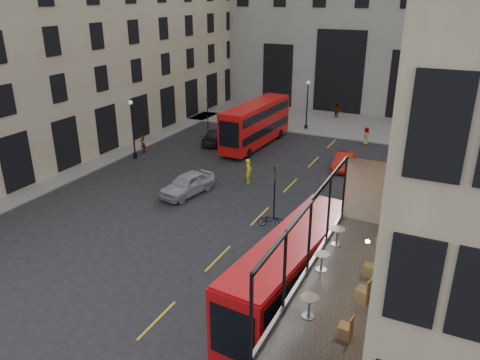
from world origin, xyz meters
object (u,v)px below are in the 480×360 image
at_px(street_lamp_b, 307,108).
at_px(pedestrian_a, 245,114).
at_px(car_c, 215,136).
at_px(traffic_light_near, 275,186).
at_px(cafe_table_mid, 322,259).
at_px(cafe_table_far, 337,234).
at_px(pedestrian_d, 366,136).
at_px(pedestrian_c, 337,111).
at_px(cafe_chair_c, 370,269).
at_px(street_lamp_a, 133,133).
at_px(pedestrian_b, 269,113).
at_px(bus_near, 291,272).
at_px(cyclist, 249,171).
at_px(cafe_chair_d, 381,241).
at_px(cafe_table_near, 309,304).
at_px(cafe_chair_b, 363,294).
at_px(pedestrian_e, 143,143).
at_px(traffic_light_far, 208,111).
at_px(bus_far, 256,122).
at_px(bicycle, 271,220).
at_px(cafe_chair_a, 345,331).
at_px(car_b, 344,161).
at_px(car_a, 188,184).

xyz_separation_m(street_lamp_b, pedestrian_a, (-7.48, 0.18, -1.53)).
bearing_deg(car_c, traffic_light_near, 119.68).
xyz_separation_m(cafe_table_mid, cafe_table_far, (0.03, 2.07, 0.03)).
relative_size(street_lamp_b, pedestrian_d, 3.01).
bearing_deg(pedestrian_c, cafe_chair_c, 99.73).
bearing_deg(pedestrian_d, street_lamp_a, 117.58).
bearing_deg(street_lamp_a, cafe_table_mid, -38.22).
bearing_deg(cafe_table_mid, pedestrian_b, 115.04).
relative_size(bus_near, cafe_table_mid, 14.94).
height_order(cyclist, cafe_chair_c, cafe_chair_c).
bearing_deg(cafe_chair_d, pedestrian_a, 123.45).
relative_size(cafe_table_near, cafe_chair_b, 0.84).
xyz_separation_m(bus_near, pedestrian_e, (-20.55, 16.40, -1.31)).
distance_m(pedestrian_b, cafe_chair_d, 38.43).
relative_size(traffic_light_far, bus_near, 0.37).
relative_size(traffic_light_near, cafe_table_near, 5.15).
distance_m(street_lamp_a, cyclist, 11.88).
distance_m(bus_far, cafe_chair_b, 31.49).
xyz_separation_m(bus_far, cyclist, (3.41, -9.10, -1.39)).
distance_m(car_c, bicycle, 18.55).
bearing_deg(bus_near, pedestrian_e, 141.41).
xyz_separation_m(bus_far, bicycle, (7.82, -15.25, -1.93)).
relative_size(car_c, pedestrian_b, 3.07).
distance_m(cafe_table_near, cafe_chair_c, 3.42).
xyz_separation_m(cafe_table_near, cafe_chair_a, (1.27, -0.44, -0.25)).
height_order(cafe_table_near, cafe_table_mid, cafe_table_near).
bearing_deg(cyclist, cafe_chair_b, -157.93).
xyz_separation_m(pedestrian_b, pedestrian_e, (-5.78, -16.89, 0.19)).
relative_size(traffic_light_far, car_b, 0.94).
relative_size(bus_near, pedestrian_a, 5.93).
bearing_deg(bus_near, cafe_table_mid, -53.31).
distance_m(traffic_light_near, cafe_chair_c, 14.06).
relative_size(cyclist, cafe_table_mid, 2.87).
height_order(cafe_table_far, cafe_chair_c, cafe_chair_c).
xyz_separation_m(cyclist, pedestrian_a, (-8.25, 17.03, -0.12)).
distance_m(street_lamp_a, pedestrian_e, 2.14).
relative_size(car_c, cafe_table_near, 6.37).
bearing_deg(street_lamp_b, pedestrian_a, 178.60).
xyz_separation_m(car_c, cyclist, (7.40, -8.14, 0.30)).
relative_size(traffic_light_near, pedestrian_c, 2.13).
bearing_deg(cafe_chair_c, cafe_chair_b, -86.14).
height_order(street_lamp_a, cafe_chair_d, cafe_chair_d).
distance_m(car_a, cafe_table_far, 18.00).
bearing_deg(cafe_chair_b, pedestrian_a, 120.54).
height_order(pedestrian_b, cafe_table_far, cafe_table_far).
xyz_separation_m(bus_far, pedestrian_c, (4.45, 13.75, -1.48)).
xyz_separation_m(traffic_light_far, pedestrian_a, (1.52, 6.18, -1.56)).
height_order(pedestrian_a, cafe_chair_a, cafe_chair_a).
bearing_deg(bus_near, pedestrian_b, 113.93).
height_order(pedestrian_d, cafe_chair_b, cafe_chair_b).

